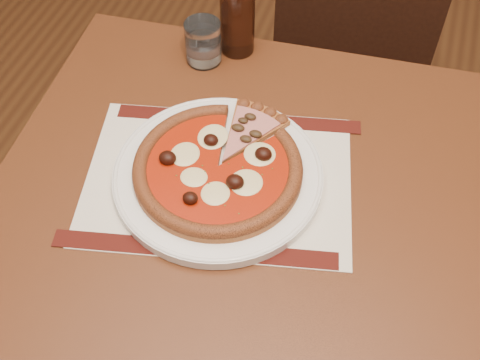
# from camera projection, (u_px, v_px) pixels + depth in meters

# --- Properties ---
(table) EXTENTS (0.85, 0.85, 0.75)m
(table) POSITION_uv_depth(u_px,v_px,m) (237.00, 236.00, 1.03)
(table) COLOR brown
(table) RESTS_ON ground
(chair_far) EXTENTS (0.43, 0.43, 0.81)m
(chair_far) POSITION_uv_depth(u_px,v_px,m) (348.00, 56.00, 1.60)
(chair_far) COLOR black
(chair_far) RESTS_ON ground
(placemat) EXTENTS (0.48, 0.39, 0.00)m
(placemat) POSITION_uv_depth(u_px,v_px,m) (218.00, 179.00, 0.98)
(placemat) COLOR silver
(placemat) RESTS_ON table
(plate) EXTENTS (0.34, 0.34, 0.02)m
(plate) POSITION_uv_depth(u_px,v_px,m) (218.00, 175.00, 0.97)
(plate) COLOR white
(plate) RESTS_ON placemat
(pizza) EXTENTS (0.27, 0.27, 0.04)m
(pizza) POSITION_uv_depth(u_px,v_px,m) (218.00, 168.00, 0.96)
(pizza) COLOR #A35D27
(pizza) RESTS_ON plate
(ham_slice) EXTENTS (0.10, 0.15, 0.02)m
(ham_slice) POSITION_uv_depth(u_px,v_px,m) (253.00, 136.00, 1.00)
(ham_slice) COLOR #A35D27
(ham_slice) RESTS_ON plate
(water_glass) EXTENTS (0.08, 0.08, 0.08)m
(water_glass) POSITION_uv_depth(u_px,v_px,m) (203.00, 42.00, 1.13)
(water_glass) COLOR white
(water_glass) RESTS_ON table
(bottle) EXTENTS (0.07, 0.07, 0.22)m
(bottle) POSITION_uv_depth(u_px,v_px,m) (237.00, 13.00, 1.11)
(bottle) COLOR #37180D
(bottle) RESTS_ON table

